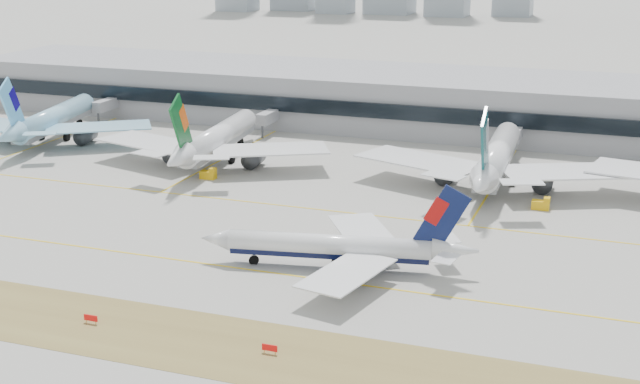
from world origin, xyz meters
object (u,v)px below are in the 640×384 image
at_px(taxiing_airliner, 339,248).
at_px(widebody_korean, 51,121).
at_px(terminal, 424,100).
at_px(widebody_eva, 216,141).
at_px(widebody_cathay, 496,159).

relative_size(taxiing_airliner, widebody_korean, 0.81).
bearing_deg(taxiing_airliner, terminal, -93.79).
bearing_deg(widebody_eva, widebody_cathay, -92.99).
distance_m(taxiing_airliner, terminal, 115.25).
xyz_separation_m(taxiing_airliner, widebody_eva, (-50.39, 56.06, 1.81)).
xyz_separation_m(widebody_korean, terminal, (88.56, 52.30, 1.96)).
bearing_deg(terminal, widebody_eva, -122.48).
height_order(widebody_korean, terminal, widebody_korean).
distance_m(widebody_eva, terminal, 69.22).
distance_m(taxiing_airliner, widebody_korean, 119.27).
bearing_deg(widebody_cathay, widebody_korean, 86.32).
height_order(widebody_korean, widebody_eva, widebody_eva).
height_order(widebody_cathay, terminal, widebody_cathay).
bearing_deg(taxiing_airliner, widebody_korean, -41.79).
bearing_deg(widebody_eva, widebody_korean, 77.36).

